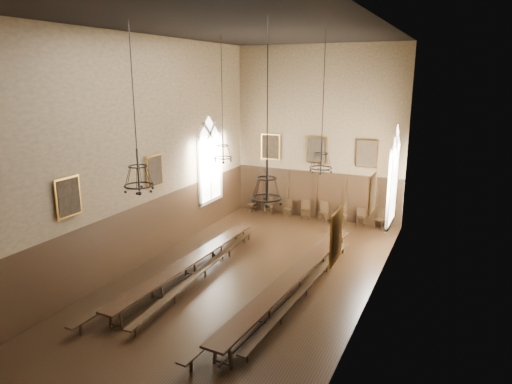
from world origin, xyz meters
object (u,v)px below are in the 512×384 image
Objects in this scene: chair_2 at (287,211)px; chair_5 at (342,218)px; chair_7 at (380,223)px; bench_right_inner at (275,286)px; chandelier_front_right at (267,187)px; bench_right_outer at (307,288)px; chair_6 at (361,220)px; chair_1 at (269,209)px; chandelier_front_left at (138,176)px; chair_3 at (305,213)px; chandelier_back_right at (321,159)px; table_right at (294,284)px; chandelier_back_left at (223,149)px; chair_0 at (252,207)px; bench_left_inner at (205,271)px; table_left at (191,268)px; chair_4 at (323,215)px; bench_left_outer at (178,266)px.

chair_2 is 3.04m from chair_5.
chair_7 is at bearing -1.68° from chair_2.
bench_right_inner is 4.68m from chandelier_front_right.
chair_6 is at bearing 89.58° from bench_right_outer.
chair_1 is 12.20m from chandelier_front_left.
chair_3 is 11.87m from chandelier_front_right.
chandelier_back_right is at bearing 49.53° from chandelier_front_left.
bench_right_inner is 2.15× the size of chandelier_front_left.
chair_5 reaches higher than table_right.
chair_5 is 0.97× the size of chair_7.
chandelier_front_left reaches higher than chair_1.
chandelier_front_right is at bearing -99.91° from bench_right_outer.
chair_0 is at bearing 103.58° from chandelier_back_left.
chair_2 is at bearing 115.07° from bench_right_outer.
bench_left_inner is 2.93m from bench_right_inner.
chandelier_back_left is at bearing 92.27° from chandelier_front_left.
chair_7 is 9.08m from chandelier_back_left.
chair_6 is at bearing -14.88° from chair_3.
chair_7 is 0.20× the size of chandelier_back_left.
chair_5 reaches higher than chair_0.
table_left is 0.57m from bench_left_inner.
chair_7 is at bearing -5.79° from chair_5.
chandelier_front_right is (1.47, -10.91, 4.12)m from chair_4.
chair_1 is 9.09m from chandelier_back_right.
chandelier_back_left is (-0.77, -5.74, 4.21)m from chair_2.
bench_right_inner is 6.06m from chandelier_front_left.
chair_1 is 0.93× the size of chair_5.
chair_0 is 0.88× the size of chair_5.
chandelier_front_left reaches higher than bench_right_inner.
chair_7 is (7.10, -0.04, 0.04)m from chair_0.
chandelier_back_right is (1.71, -6.52, 4.22)m from chair_4.
chair_5 is (4.13, 0.06, 0.02)m from chair_1.
table_right is 9.20m from chair_2.
chair_3 is at bearing -16.83° from chair_1.
bench_right_outer is 9.68m from chair_1.
bench_right_inner reaches higher than bench_right_outer.
bench_right_inner is 8.87m from chair_6.
bench_right_outer is 9.27× the size of chair_7.
bench_left_outer is at bearing -98.75° from chair_2.
chandelier_back_left is at bearing -125.09° from chair_7.
chair_5 is 8.05m from chandelier_back_left.
chandelier_back_left is 5.77m from chandelier_front_left.
chandelier_back_left is at bearing 150.72° from bench_right_outer.
chair_5 reaches higher than chair_6.
chair_3 reaches higher than table_right.
chandelier_back_right is at bearing -28.62° from chair_0.
chair_6 is (2.95, 0.08, -0.02)m from chair_3.
chair_5 is at bearing 88.84° from bench_right_inner.
chandelier_front_left and chandelier_front_right have the same top height.
chandelier_back_right is at bearing -83.80° from chair_3.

